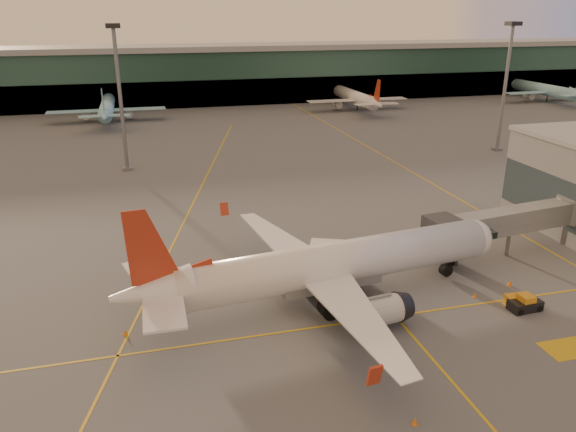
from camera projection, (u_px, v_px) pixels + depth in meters
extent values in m
plane|color=#4C4F54|center=(367.00, 352.00, 48.29)|extent=(600.00, 600.00, 0.00)
cube|color=gold|center=(346.00, 323.00, 52.83)|extent=(80.00, 0.25, 0.01)
cube|color=gold|center=(194.00, 201.00, 86.67)|extent=(31.30, 115.98, 0.01)
cube|color=gold|center=(371.00, 149.00, 119.02)|extent=(0.25, 160.00, 0.01)
cube|color=gold|center=(469.00, 401.00, 42.25)|extent=(0.25, 30.00, 0.01)
cube|color=gold|center=(576.00, 347.00, 49.03)|extent=(6.00, 3.00, 0.01)
cube|color=#19382D|center=(192.00, 77.00, 174.26)|extent=(400.00, 18.00, 16.00)
cube|color=gray|center=(190.00, 48.00, 171.21)|extent=(400.00, 20.00, 1.60)
cube|color=black|center=(196.00, 94.00, 167.93)|extent=(400.00, 1.00, 8.00)
cube|color=#2D3D47|center=(557.00, 201.00, 70.89)|extent=(0.30, 21.60, 6.00)
cylinder|color=slate|center=(121.00, 102.00, 98.96)|extent=(0.70, 0.70, 25.00)
cube|color=black|center=(113.00, 26.00, 94.57)|extent=(2.40, 2.40, 0.80)
cube|color=slate|center=(128.00, 169.00, 103.20)|extent=(1.60, 1.60, 0.50)
cylinder|color=slate|center=(505.00, 90.00, 113.50)|extent=(0.70, 0.70, 25.00)
cube|color=black|center=(513.00, 24.00, 109.11)|extent=(2.40, 2.40, 0.80)
cube|color=slate|center=(497.00, 149.00, 117.73)|extent=(1.60, 1.60, 0.50)
cylinder|color=white|center=(339.00, 262.00, 55.61)|extent=(33.03, 8.32, 4.21)
sphere|color=white|center=(473.00, 238.00, 61.42)|extent=(4.12, 4.12, 4.12)
cube|color=black|center=(482.00, 232.00, 61.67)|extent=(2.22, 2.95, 0.74)
cone|color=white|center=(152.00, 293.00, 48.97)|extent=(7.64, 4.87, 4.00)
cube|color=white|center=(164.00, 310.00, 45.95)|extent=(3.48, 6.84, 0.21)
cylinder|color=silver|center=(378.00, 311.00, 51.14)|extent=(4.71, 3.27, 2.73)
cylinder|color=black|center=(329.00, 308.00, 53.51)|extent=(2.06, 1.70, 1.89)
cylinder|color=black|center=(329.00, 303.00, 53.31)|extent=(0.38, 0.38, 1.16)
cube|color=white|center=(149.00, 274.00, 52.20)|extent=(5.07, 7.45, 0.21)
cylinder|color=silver|center=(319.00, 257.00, 62.24)|extent=(4.71, 3.27, 2.73)
cylinder|color=black|center=(306.00, 284.00, 58.26)|extent=(2.06, 1.70, 1.89)
cylinder|color=black|center=(306.00, 279.00, 58.06)|extent=(0.38, 0.38, 1.16)
cube|color=slate|center=(328.00, 277.00, 55.65)|extent=(10.73, 4.65, 1.68)
cylinder|color=black|center=(446.00, 270.00, 61.41)|extent=(1.42, 1.00, 1.32)
cube|color=slate|center=(511.00, 220.00, 65.83)|extent=(20.29, 5.30, 2.70)
cube|color=#2D3035|center=(442.00, 230.00, 62.85)|extent=(3.83, 3.83, 3.00)
cube|color=#2D3035|center=(447.00, 253.00, 65.17)|extent=(1.60, 2.40, 2.40)
cylinder|color=black|center=(451.00, 263.00, 64.45)|extent=(0.80, 0.40, 0.80)
cylinder|color=black|center=(441.00, 255.00, 66.44)|extent=(0.80, 0.40, 0.80)
cylinder|color=slate|center=(508.00, 243.00, 66.83)|extent=(0.50, 0.50, 3.21)
cylinder|color=slate|center=(574.00, 209.00, 69.47)|extent=(4.40, 4.40, 3.00)
cylinder|color=slate|center=(570.00, 231.00, 70.48)|extent=(2.40, 2.40, 3.21)
cube|color=red|center=(340.00, 277.00, 60.20)|extent=(3.98, 3.56, 1.53)
cube|color=silver|center=(338.00, 256.00, 59.42)|extent=(6.45, 4.71, 2.86)
cylinder|color=black|center=(322.00, 284.00, 59.43)|extent=(0.99, 0.70, 0.92)
cylinder|color=black|center=(357.00, 286.00, 58.91)|extent=(0.99, 0.70, 0.92)
cube|color=orange|center=(514.00, 300.00, 55.84)|extent=(1.87, 1.17, 1.10)
cylinder|color=black|center=(510.00, 306.00, 55.38)|extent=(0.47, 0.25, 0.46)
cylinder|color=black|center=(523.00, 304.00, 55.69)|extent=(0.47, 0.25, 0.46)
cube|color=black|center=(525.00, 305.00, 54.98)|extent=(3.23, 1.84, 1.02)
cube|color=orange|center=(526.00, 299.00, 54.74)|extent=(1.38, 1.55, 0.83)
cylinder|color=black|center=(520.00, 312.00, 54.06)|extent=(0.66, 0.31, 0.65)
cylinder|color=black|center=(539.00, 309.00, 54.71)|extent=(0.66, 0.31, 0.65)
cone|color=orange|center=(510.00, 283.00, 59.87)|extent=(0.49, 0.49, 0.63)
cube|color=orange|center=(510.00, 285.00, 59.97)|extent=(0.43, 0.43, 0.03)
cone|color=orange|center=(125.00, 332.00, 50.84)|extent=(0.42, 0.42, 0.54)
cube|color=orange|center=(125.00, 334.00, 50.93)|extent=(0.37, 0.37, 0.03)
cone|color=orange|center=(415.00, 421.00, 39.82)|extent=(0.42, 0.42, 0.54)
cube|color=orange|center=(415.00, 424.00, 39.91)|extent=(0.37, 0.37, 0.03)
cone|color=orange|center=(284.00, 240.00, 71.15)|extent=(0.37, 0.37, 0.48)
cube|color=orange|center=(284.00, 242.00, 71.23)|extent=(0.32, 0.32, 0.03)
cone|color=orange|center=(475.00, 295.00, 57.50)|extent=(0.38, 0.38, 0.49)
cube|color=orange|center=(475.00, 297.00, 57.58)|extent=(0.33, 0.33, 0.03)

